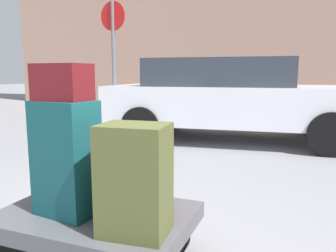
# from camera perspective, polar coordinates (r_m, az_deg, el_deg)

# --- Properties ---
(luggage_cart) EXTENTS (1.14, 0.77, 0.34)m
(luggage_cart) POSITION_cam_1_polar(r_m,az_deg,el_deg) (2.18, -12.00, -15.74)
(luggage_cart) COLOR #4C4C51
(luggage_cart) RESTS_ON ground_plane
(suitcase_teal_rear_left) EXTENTS (0.38, 0.28, 0.67)m
(suitcase_teal_rear_left) POSITION_cam_1_polar(r_m,az_deg,el_deg) (2.05, -16.93, -5.29)
(suitcase_teal_rear_left) COLOR #144C51
(suitcase_teal_rear_left) RESTS_ON luggage_cart
(duffel_bag_maroon_stacked_top) EXTENTS (0.69, 0.49, 0.34)m
(duffel_bag_maroon_stacked_top) POSITION_cam_1_polar(r_m,az_deg,el_deg) (2.19, -8.70, -8.64)
(duffel_bag_maroon_stacked_top) COLOR maroon
(duffel_bag_maroon_stacked_top) RESTS_ON luggage_cart
(suitcase_olive_front_left) EXTENTS (0.37, 0.29, 0.58)m
(suitcase_olive_front_left) POSITION_cam_1_polar(r_m,az_deg,el_deg) (1.75, -5.70, -9.08)
(suitcase_olive_front_left) COLOR #4C5128
(suitcase_olive_front_left) RESTS_ON luggage_cart
(suitcase_navy_rear_right) EXTENTS (0.37, 0.29, 0.64)m
(suitcase_navy_rear_right) POSITION_cam_1_polar(r_m,az_deg,el_deg) (2.42, -16.81, -3.61)
(suitcase_navy_rear_right) COLOR #191E47
(suitcase_navy_rear_right) RESTS_ON luggage_cart
(duffel_bag_maroon_topmost_pile) EXTENTS (0.31, 0.21, 0.21)m
(duffel_bag_maroon_topmost_pile) POSITION_cam_1_polar(r_m,az_deg,el_deg) (1.99, -17.51, 7.10)
(duffel_bag_maroon_topmost_pile) COLOR maroon
(duffel_bag_maroon_topmost_pile) RESTS_ON suitcase_teal_rear_left
(parked_car) EXTENTS (4.47, 2.28, 1.42)m
(parked_car) POSITION_cam_1_polar(r_m,az_deg,el_deg) (6.01, 10.52, 4.84)
(parked_car) COLOR silver
(parked_car) RESTS_ON ground_plane
(no_parking_sign) EXTENTS (0.50, 0.07, 2.41)m
(no_parking_sign) POSITION_cam_1_polar(r_m,az_deg,el_deg) (6.12, -9.21, 11.76)
(no_parking_sign) COLOR slate
(no_parking_sign) RESTS_ON ground_plane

